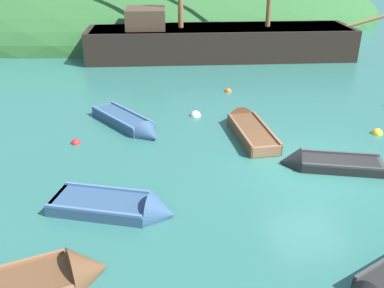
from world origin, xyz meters
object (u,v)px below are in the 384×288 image
(rowboat_near_dock, at_px, (31,287))
(buoy_red, at_px, (76,143))
(buoy_yellow, at_px, (377,134))
(rowboat_outer_right, at_px, (130,125))
(buoy_orange, at_px, (228,92))
(rowboat_center, at_px, (248,129))
(buoy_white, at_px, (195,116))
(rowboat_outer_left, at_px, (323,165))
(sailing_ship, at_px, (217,46))
(rowboat_far, at_px, (124,209))

(rowboat_near_dock, relative_size, buoy_red, 12.50)
(buoy_yellow, height_order, buoy_red, buoy_yellow)
(rowboat_outer_right, height_order, buoy_orange, rowboat_outer_right)
(rowboat_center, height_order, rowboat_near_dock, rowboat_near_dock)
(buoy_white, xyz_separation_m, buoy_red, (-4.52, -1.83, 0.00))
(rowboat_outer_left, xyz_separation_m, rowboat_near_dock, (-8.02, -3.90, 0.00))
(sailing_ship, bearing_deg, buoy_white, -101.93)
(buoy_orange, bearing_deg, sailing_ship, 82.07)
(sailing_ship, relative_size, buoy_red, 56.60)
(rowboat_center, distance_m, buoy_orange, 4.65)
(rowboat_far, distance_m, rowboat_near_dock, 3.11)
(buoy_yellow, xyz_separation_m, buoy_orange, (-4.17, 5.55, 0.00))
(rowboat_near_dock, distance_m, buoy_white, 10.02)
(rowboat_center, distance_m, rowboat_near_dock, 9.44)
(rowboat_outer_right, xyz_separation_m, buoy_white, (2.62, 0.74, -0.11))
(rowboat_outer_left, distance_m, buoy_yellow, 3.67)
(sailing_ship, relative_size, buoy_white, 42.20)
(rowboat_far, bearing_deg, sailing_ship, 89.73)
(buoy_yellow, relative_size, buoy_orange, 1.24)
(rowboat_outer_left, relative_size, buoy_red, 10.10)
(rowboat_near_dock, relative_size, buoy_yellow, 10.00)
(rowboat_near_dock, bearing_deg, buoy_white, 45.91)
(buoy_white, xyz_separation_m, buoy_orange, (2.02, 2.73, 0.00))
(rowboat_near_dock, xyz_separation_m, buoy_white, (4.88, 8.75, -0.08))
(buoy_red, bearing_deg, buoy_white, 22.04)
(sailing_ship, relative_size, rowboat_far, 5.30)
(rowboat_far, relative_size, rowboat_center, 0.91)
(buoy_red, distance_m, buoy_orange, 7.98)
(rowboat_far, height_order, buoy_orange, rowboat_far)
(sailing_ship, distance_m, buoy_red, 13.24)
(rowboat_near_dock, height_order, buoy_orange, rowboat_near_dock)
(rowboat_outer_left, bearing_deg, buoy_white, -39.01)
(sailing_ship, relative_size, rowboat_outer_right, 5.02)
(rowboat_outer_left, relative_size, buoy_white, 7.53)
(sailing_ship, distance_m, buoy_white, 9.58)
(rowboat_far, bearing_deg, rowboat_outer_right, 106.91)
(rowboat_outer_left, bearing_deg, rowboat_outer_right, -17.44)
(rowboat_near_dock, bearing_deg, buoy_yellow, 13.24)
(rowboat_outer_left, relative_size, buoy_orange, 10.02)
(rowboat_outer_right, height_order, rowboat_center, rowboat_center)
(sailing_ship, relative_size, rowboat_center, 4.83)
(rowboat_outer_right, bearing_deg, rowboat_far, -35.01)
(buoy_orange, bearing_deg, rowboat_outer_left, -81.61)
(buoy_white, bearing_deg, buoy_red, -157.96)
(rowboat_outer_right, relative_size, buoy_red, 11.28)
(rowboat_far, xyz_separation_m, buoy_white, (2.98, 6.28, -0.09))
(rowboat_outer_right, distance_m, rowboat_center, 4.38)
(buoy_orange, bearing_deg, rowboat_center, -95.15)
(rowboat_outer_left, height_order, rowboat_far, rowboat_far)
(rowboat_center, bearing_deg, rowboat_near_dock, 135.73)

